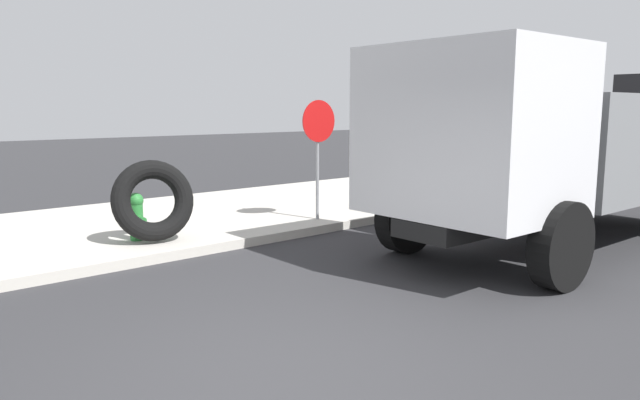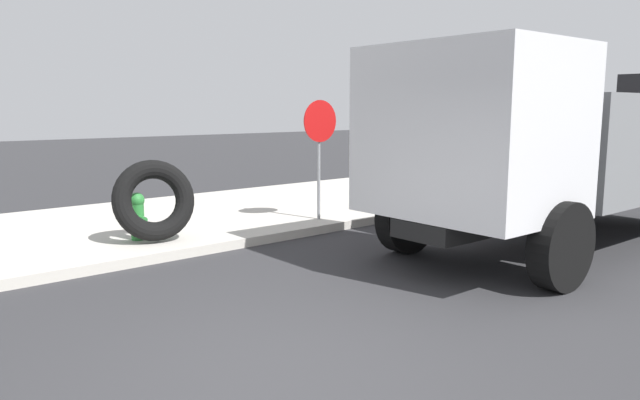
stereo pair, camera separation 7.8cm
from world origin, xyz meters
name	(u,v)px [view 2 (the right image)]	position (x,y,z in m)	size (l,w,h in m)	color
ground_plane	(281,374)	(0.00, 0.00, 0.00)	(80.00, 80.00, 0.00)	#2D2D30
sidewalk_curb	(46,238)	(0.00, 6.50, 0.07)	(36.00, 5.00, 0.15)	#BCB7AD
fire_hydrant	(138,215)	(0.96, 5.03, 0.55)	(0.24, 0.55, 0.75)	#2D8438
loose_tire	(154,200)	(1.11, 4.74, 0.80)	(1.26, 1.26, 0.29)	black
stop_sign	(320,137)	(4.26, 4.51, 1.67)	(0.76, 0.08, 2.19)	gray
dump_truck_gray	(560,146)	(6.10, 0.86, 1.61)	(7.05, 2.91, 3.00)	slate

